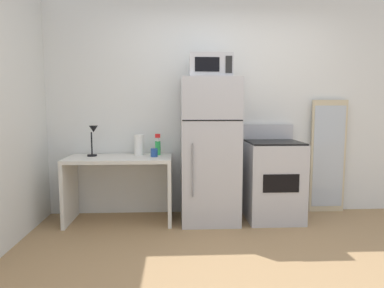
% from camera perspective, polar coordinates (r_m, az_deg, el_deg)
% --- Properties ---
extents(ground_plane, '(12.00, 12.00, 0.00)m').
position_cam_1_polar(ground_plane, '(2.94, 10.13, -20.59)').
color(ground_plane, '#9E7A51').
extents(wall_back_white, '(5.00, 0.10, 2.60)m').
position_cam_1_polar(wall_back_white, '(4.30, 5.37, 5.97)').
color(wall_back_white, silver).
rests_on(wall_back_white, ground).
extents(desk, '(1.18, 0.57, 0.75)m').
position_cam_1_polar(desk, '(4.03, -11.90, -5.27)').
color(desk, silver).
rests_on(desk, ground).
extents(desk_lamp, '(0.14, 0.12, 0.35)m').
position_cam_1_polar(desk_lamp, '(4.08, -16.09, 1.37)').
color(desk_lamp, black).
rests_on(desk_lamp, desk).
extents(paper_towel_roll, '(0.11, 0.11, 0.24)m').
position_cam_1_polar(paper_towel_roll, '(4.08, -8.79, -0.16)').
color(paper_towel_roll, white).
rests_on(paper_towel_roll, desk).
extents(spray_bottle, '(0.06, 0.06, 0.25)m').
position_cam_1_polar(spray_bottle, '(4.08, -5.70, -0.42)').
color(spray_bottle, green).
rests_on(spray_bottle, desk).
extents(coffee_mug, '(0.08, 0.08, 0.09)m').
position_cam_1_polar(coffee_mug, '(3.94, -6.30, -1.42)').
color(coffee_mug, '#264C99').
rests_on(coffee_mug, desk).
extents(refrigerator, '(0.65, 0.64, 1.63)m').
position_cam_1_polar(refrigerator, '(3.93, 2.93, -1.12)').
color(refrigerator, '#B7B7BC').
rests_on(refrigerator, ground).
extents(microwave, '(0.46, 0.35, 0.26)m').
position_cam_1_polar(microwave, '(3.90, 3.04, 12.77)').
color(microwave, '#B7B7BC').
rests_on(microwave, refrigerator).
extents(oven_range, '(0.62, 0.61, 1.10)m').
position_cam_1_polar(oven_range, '(4.14, 13.29, -5.82)').
color(oven_range, '#B7B7BC').
rests_on(oven_range, ground).
extents(leaning_mirror, '(0.44, 0.03, 1.40)m').
position_cam_1_polar(leaning_mirror, '(4.60, 21.63, -1.93)').
color(leaning_mirror, '#C6B793').
rests_on(leaning_mirror, ground).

